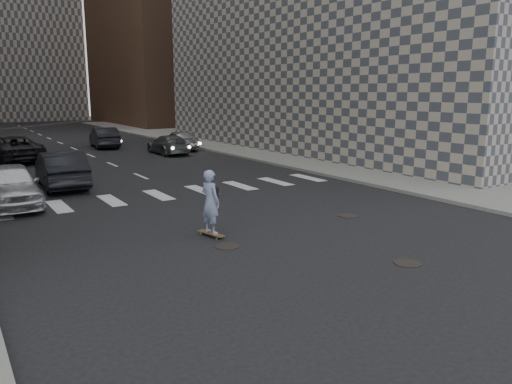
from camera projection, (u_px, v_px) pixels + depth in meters
ground at (309, 246)px, 14.17m from camera, size 160.00×160.00×0.00m
sidewalk_right at (296, 147)px, 38.32m from camera, size 13.00×80.00×0.15m
building_right at (354, 0)px, 36.99m from camera, size 15.00×33.00×22.00m
manhole_a at (407, 263)px, 12.72m from camera, size 0.70×0.70×0.02m
manhole_b at (227, 246)px, 14.11m from camera, size 0.70×0.70×0.02m
manhole_c at (348, 216)px, 17.55m from camera, size 0.70×0.70×0.02m
skateboarder at (210, 202)px, 14.88m from camera, size 0.62×1.06×2.04m
silver_sedan at (10, 185)px, 18.87m from camera, size 2.01×4.82×1.63m
traffic_car_a at (61, 169)px, 22.64m from camera, size 1.99×5.10×1.65m
traffic_car_b at (168, 144)px, 34.80m from camera, size 1.93×4.59×1.32m
traffic_car_c at (13, 149)px, 30.83m from camera, size 3.25×6.04×1.61m
traffic_car_d at (180, 140)px, 37.11m from camera, size 2.13×4.52×1.49m
traffic_car_e at (104, 137)px, 38.76m from camera, size 2.15×4.92×1.57m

